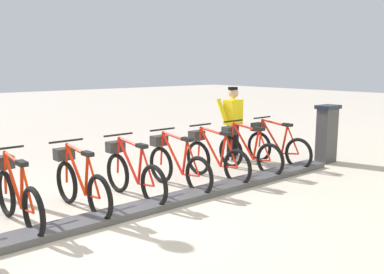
% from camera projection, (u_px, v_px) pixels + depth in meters
% --- Properties ---
extents(ground_plane, '(60.00, 60.00, 0.00)m').
position_uv_depth(ground_plane, '(114.00, 219.00, 5.96)').
color(ground_plane, beige).
extents(dock_rail_base, '(0.44, 9.88, 0.10)m').
position_uv_depth(dock_rail_base, '(114.00, 215.00, 5.95)').
color(dock_rail_base, '#47474C').
rests_on(dock_rail_base, ground).
extents(payment_kiosk, '(0.36, 0.52, 1.28)m').
position_uv_depth(payment_kiosk, '(327.00, 133.00, 9.32)').
color(payment_kiosk, '#38383D').
rests_on(payment_kiosk, ground).
extents(bike_docked_0, '(1.72, 0.54, 1.02)m').
position_uv_depth(bike_docked_0, '(275.00, 145.00, 9.12)').
color(bike_docked_0, black).
rests_on(bike_docked_0, ground).
extents(bike_docked_1, '(1.72, 0.54, 1.02)m').
position_uv_depth(bike_docked_1, '(247.00, 151.00, 8.54)').
color(bike_docked_1, black).
rests_on(bike_docked_1, ground).
extents(bike_docked_2, '(1.72, 0.54, 1.02)m').
position_uv_depth(bike_docked_2, '(214.00, 157.00, 7.96)').
color(bike_docked_2, black).
rests_on(bike_docked_2, ground).
extents(bike_docked_3, '(1.72, 0.54, 1.02)m').
position_uv_depth(bike_docked_3, '(176.00, 164.00, 7.39)').
color(bike_docked_3, black).
rests_on(bike_docked_3, ground).
extents(bike_docked_4, '(1.72, 0.54, 1.02)m').
position_uv_depth(bike_docked_4, '(132.00, 173.00, 6.81)').
color(bike_docked_4, black).
rests_on(bike_docked_4, ground).
extents(bike_docked_5, '(1.72, 0.54, 1.02)m').
position_uv_depth(bike_docked_5, '(80.00, 183.00, 6.23)').
color(bike_docked_5, black).
rests_on(bike_docked_5, ground).
extents(bike_docked_6, '(1.72, 0.54, 1.02)m').
position_uv_depth(bike_docked_6, '(16.00, 194.00, 5.65)').
color(bike_docked_6, black).
rests_on(bike_docked_6, ground).
extents(worker_near_rack, '(0.48, 0.65, 1.66)m').
position_uv_depth(worker_near_rack, '(233.00, 121.00, 9.51)').
color(worker_near_rack, white).
rests_on(worker_near_rack, ground).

